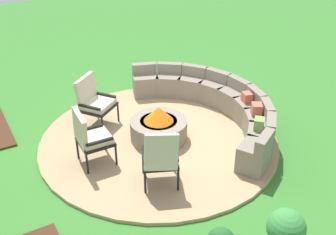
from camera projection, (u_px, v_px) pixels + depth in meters
ground_plane at (159, 141)px, 7.67m from camera, size 24.00×24.00×0.00m
patio_circle at (159, 139)px, 7.65m from camera, size 4.43×4.43×0.06m
fire_pit at (159, 127)px, 7.51m from camera, size 1.06×1.06×0.66m
curved_stone_bench at (217, 105)px, 8.17m from camera, size 3.97×1.79×0.70m
lounge_chair_front_left at (94, 100)px, 7.82m from camera, size 0.81×0.83×1.01m
lounge_chair_front_right at (90, 136)px, 6.70m from camera, size 0.57×0.56×1.04m
lounge_chair_back_left at (160, 156)px, 6.19m from camera, size 0.72×0.72×1.03m
potted_plant_2 at (285, 233)px, 5.14m from camera, size 0.50×0.50×0.71m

